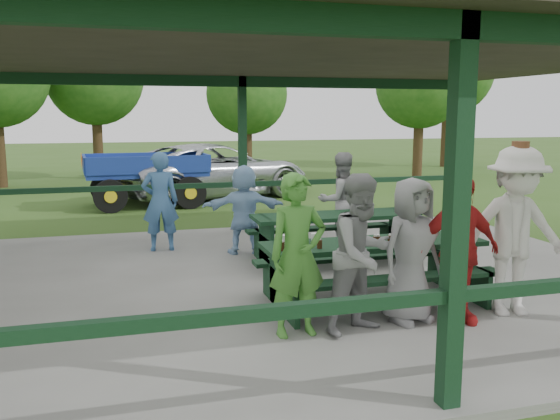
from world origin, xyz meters
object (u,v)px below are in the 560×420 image
object	(u,v)px
contestant_green	(298,255)
pickup_truck	(214,171)
contestant_grey_left	(363,254)
farm_trailer	(147,179)
spectator_lblue	(244,209)
contestant_red	(458,250)
contestant_white_fedora	(515,231)
spectator_grey	(340,201)
contestant_grey_mid	(411,251)
spectator_blue	(160,201)
picnic_table_far	(335,231)
picnic_table_near	(373,263)

from	to	relation	value
contestant_green	pickup_truck	bearing A→B (deg)	80.62
contestant_grey_left	farm_trailer	distance (m)	10.27
pickup_truck	spectator_lblue	bearing A→B (deg)	153.35
contestant_red	contestant_white_fedora	distance (m)	0.79
contestant_grey_left	contestant_red	xyz separation A→B (m)	(1.11, -0.02, -0.02)
spectator_grey	pickup_truck	xyz separation A→B (m)	(-0.91, 7.47, -0.14)
contestant_grey_mid	farm_trailer	size ratio (longest dim) A/B	0.38
spectator_blue	picnic_table_far	bearing A→B (deg)	150.68
picnic_table_far	contestant_white_fedora	xyz separation A→B (m)	(1.06, -2.86, 0.49)
contestant_grey_mid	spectator_grey	world-z (taller)	spectator_grey
picnic_table_near	contestant_white_fedora	distance (m)	1.67
picnic_table_near	contestant_grey_mid	distance (m)	0.84
contestant_grey_left	spectator_blue	xyz separation A→B (m)	(-1.73, 4.43, -0.01)
contestant_white_fedora	spectator_blue	world-z (taller)	contestant_white_fedora
contestant_grey_left	spectator_grey	distance (m)	3.95
pickup_truck	picnic_table_near	bearing A→B (deg)	160.37
spectator_lblue	contestant_green	bearing A→B (deg)	91.67
contestant_white_fedora	picnic_table_near	bearing A→B (deg)	158.62
picnic_table_far	spectator_blue	distance (m)	2.99
spectator_blue	spectator_grey	size ratio (longest dim) A/B	1.01
spectator_blue	pickup_truck	distance (m)	7.10
spectator_blue	contestant_grey_mid	bearing A→B (deg)	120.18
contestant_green	contestant_red	size ratio (longest dim) A/B	1.04
contestant_green	spectator_blue	distance (m)	4.45
contestant_green	spectator_lblue	size ratio (longest dim) A/B	1.15
contestant_white_fedora	spectator_blue	size ratio (longest dim) A/B	1.19
contestant_green	farm_trailer	world-z (taller)	contestant_green
picnic_table_near	spectator_blue	world-z (taller)	spectator_blue
spectator_grey	farm_trailer	xyz separation A→B (m)	(-2.87, 6.38, -0.20)
contestant_red	spectator_lblue	distance (m)	4.16
picnic_table_far	contestant_white_fedora	distance (m)	3.09
contestant_grey_left	contestant_white_fedora	xyz separation A→B (m)	(1.89, 0.06, 0.13)
picnic_table_near	contestant_white_fedora	size ratio (longest dim) A/B	1.38
spectator_blue	contestant_grey_left	bearing A→B (deg)	112.52
contestant_green	farm_trailer	xyz separation A→B (m)	(-0.96, 10.03, -0.22)
spectator_grey	farm_trailer	size ratio (longest dim) A/B	0.39
spectator_lblue	spectator_blue	size ratio (longest dim) A/B	0.88
contestant_grey_mid	farm_trailer	bearing A→B (deg)	87.27
picnic_table_far	contestant_green	world-z (taller)	contestant_green
contestant_grey_mid	spectator_grey	bearing A→B (deg)	65.07
spectator_grey	contestant_green	bearing A→B (deg)	57.59
picnic_table_far	spectator_grey	distance (m)	0.99
contestant_green	contestant_grey_mid	xyz separation A→B (m)	(1.32, 0.05, -0.05)
contestant_white_fedora	farm_trailer	distance (m)	10.68
spectator_lblue	contestant_grey_left	bearing A→B (deg)	101.84
picnic_table_far	spectator_lblue	size ratio (longest dim) A/B	1.76
contestant_green	contestant_white_fedora	world-z (taller)	contestant_white_fedora
picnic_table_near	pickup_truck	size ratio (longest dim) A/B	0.49
spectator_lblue	picnic_table_far	bearing A→B (deg)	149.01
contestant_white_fedora	spectator_lblue	size ratio (longest dim) A/B	1.35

